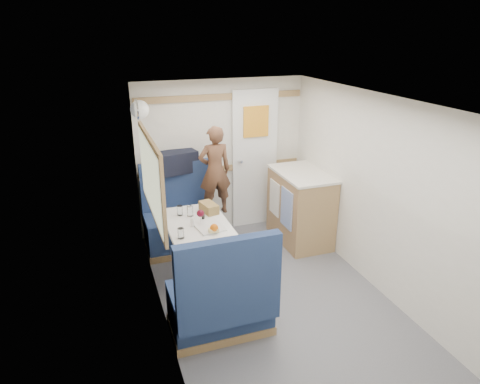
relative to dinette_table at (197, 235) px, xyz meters
name	(u,v)px	position (x,y,z in m)	size (l,w,h in m)	color
floor	(294,326)	(0.65, -1.00, -0.57)	(4.50, 4.50, 0.00)	#515156
ceiling	(306,110)	(0.65, -1.00, 1.43)	(4.50, 4.50, 0.00)	silver
wall_back	(222,157)	(0.65, 1.25, 0.43)	(2.20, 0.02, 2.00)	silver
wall_left	(169,250)	(-0.45, -1.00, 0.43)	(0.02, 4.50, 2.00)	silver
wall_right	(407,212)	(1.75, -1.00, 0.43)	(0.02, 4.50, 2.00)	silver
oak_trim_low	(222,169)	(0.65, 1.23, 0.28)	(2.15, 0.02, 0.08)	olive
oak_trim_high	(221,97)	(0.65, 1.23, 1.21)	(2.15, 0.02, 0.08)	olive
side_window	(151,178)	(-0.43, 0.00, 0.68)	(0.04, 1.30, 0.72)	#A2A78E
rear_door	(255,157)	(1.10, 1.22, 0.41)	(0.62, 0.12, 1.86)	white
dinette_table	(197,235)	(0.00, 0.00, 0.00)	(0.62, 0.92, 0.72)	white
bench_far	(181,225)	(0.00, 0.86, -0.27)	(0.90, 0.59, 1.05)	#172549
bench_near	(222,305)	(0.00, -0.86, -0.27)	(0.90, 0.59, 1.05)	#172549
ledge	(175,174)	(0.00, 1.12, 0.31)	(0.90, 0.14, 0.04)	olive
dome_light	(140,109)	(-0.39, 0.85, 1.18)	(0.20, 0.20, 0.20)	white
galley_counter	(300,207)	(1.47, 0.55, -0.10)	(0.57, 0.92, 0.92)	olive
person	(215,171)	(0.42, 0.77, 0.42)	(0.39, 0.26, 1.08)	brown
duffel_bag	(174,162)	(0.00, 1.12, 0.47)	(0.55, 0.26, 0.26)	black
tray	(209,226)	(0.08, -0.16, 0.16)	(0.25, 0.33, 0.02)	silver
orange_fruit	(214,228)	(0.10, -0.31, 0.21)	(0.08, 0.08, 0.08)	orange
cheese_block	(214,230)	(0.09, -0.31, 0.19)	(0.10, 0.06, 0.03)	#E0CC81
wine_glass	(200,214)	(0.02, -0.09, 0.28)	(0.08, 0.08, 0.17)	white
tumbler_left	(181,233)	(-0.23, -0.30, 0.20)	(0.06, 0.06, 0.10)	silver
tumbler_mid	(180,210)	(-0.13, 0.23, 0.21)	(0.06, 0.06, 0.10)	white
tumbler_right	(190,211)	(-0.03, 0.17, 0.21)	(0.07, 0.07, 0.11)	silver
beer_glass	(212,207)	(0.22, 0.23, 0.20)	(0.06, 0.06, 0.10)	#914115
pepper_grinder	(203,216)	(0.07, 0.02, 0.20)	(0.03, 0.03, 0.09)	black
salt_grinder	(192,222)	(-0.07, -0.09, 0.20)	(0.04, 0.04, 0.09)	white
bread_loaf	(209,208)	(0.19, 0.21, 0.20)	(0.13, 0.24, 0.10)	brown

